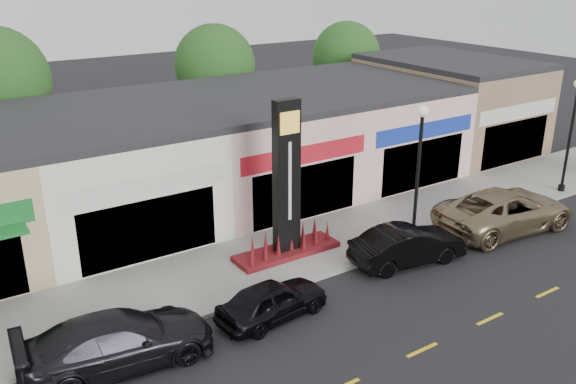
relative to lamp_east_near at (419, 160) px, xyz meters
name	(u,v)px	position (x,y,z in m)	size (l,w,h in m)	color
ground	(281,334)	(-8.00, -2.50, -3.48)	(120.00, 120.00, 0.00)	black
sidewalk	(215,274)	(-8.00, 1.85, -3.40)	(52.00, 4.30, 0.15)	gray
curb	(246,302)	(-8.00, -0.40, -3.40)	(52.00, 0.20, 0.15)	gray
shop_cream	(104,168)	(-9.50, 8.97, -1.08)	(7.00, 10.01, 4.80)	white
shop_pink_w	(247,143)	(-2.50, 8.97, -1.08)	(7.00, 10.01, 4.80)	beige
shop_pink_e	(358,123)	(4.50, 8.97, -1.08)	(7.00, 10.01, 4.80)	beige
shop_tan	(448,103)	(11.50, 8.98, -0.83)	(7.00, 10.01, 5.30)	#7D5C49
tree_rear_mid	(215,65)	(0.00, 17.00, 1.41)	(4.80, 4.80, 7.29)	#382619
tree_rear_east	(346,56)	(10.00, 17.00, 1.15)	(4.60, 4.60, 6.94)	#382619
lamp_east_near	(419,160)	(0.00, 0.00, 0.00)	(0.44, 0.44, 5.47)	black
lamp_east_far	(572,124)	(10.00, 0.00, 0.00)	(0.44, 0.44, 5.47)	black
pylon_sign	(287,202)	(-5.00, 1.70, -1.20)	(4.20, 1.30, 6.00)	#52100E
car_dark_sedan	(118,341)	(-12.59, -1.27, -2.70)	(5.36, 2.18, 1.56)	black
car_black_sedan	(272,300)	(-7.73, -1.61, -2.84)	(3.76, 1.51, 1.28)	black
car_black_conv	(408,245)	(-1.49, -1.20, -2.75)	(4.42, 1.54, 1.46)	black
car_gold_suv	(505,210)	(4.14, -1.19, -2.61)	(6.22, 2.87, 1.73)	#8B7858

